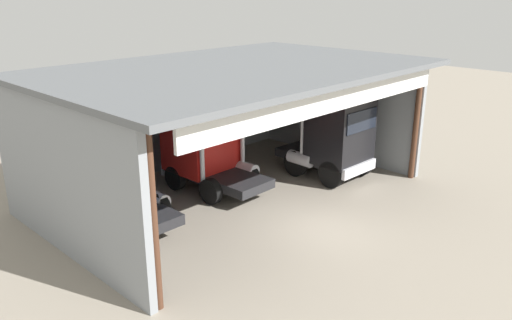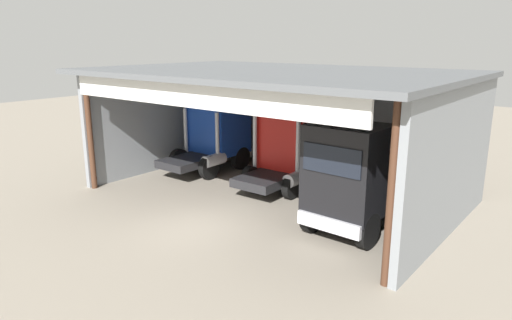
% 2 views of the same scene
% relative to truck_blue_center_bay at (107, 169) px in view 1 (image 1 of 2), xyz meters
% --- Properties ---
extents(ground_plane, '(80.00, 80.00, 0.00)m').
position_rel_truck_blue_center_bay_xyz_m(ground_plane, '(4.71, -5.82, -1.94)').
color(ground_plane, gray).
rests_on(ground_plane, ground).
extents(workshop_shed, '(14.54, 9.81, 5.19)m').
position_rel_truck_blue_center_bay_xyz_m(workshop_shed, '(4.71, -0.57, 1.67)').
color(workshop_shed, gray).
rests_on(workshop_shed, ground).
extents(truck_blue_center_bay, '(2.55, 4.72, 3.73)m').
position_rel_truck_blue_center_bay_xyz_m(truck_blue_center_bay, '(0.00, 0.00, 0.00)').
color(truck_blue_center_bay, '#1E47B7').
rests_on(truck_blue_center_bay, ground).
extents(truck_red_right_bay, '(2.66, 4.59, 3.28)m').
position_rel_truck_blue_center_bay_xyz_m(truck_red_right_bay, '(4.50, -0.05, -0.21)').
color(truck_red_right_bay, red).
rests_on(truck_red_right_bay, ground).
extents(truck_black_left_bay, '(2.54, 4.17, 3.74)m').
position_rel_truck_blue_center_bay_xyz_m(truck_black_left_bay, '(9.05, -3.22, 0.00)').
color(truck_black_left_bay, black).
rests_on(truck_black_left_bay, ground).
extents(oil_drum, '(0.58, 0.58, 0.89)m').
position_rel_truck_blue_center_bay_xyz_m(oil_drum, '(6.95, 2.29, -1.50)').
color(oil_drum, '#B21E19').
rests_on(oil_drum, ground).
extents(tool_cart, '(0.90, 0.60, 1.00)m').
position_rel_truck_blue_center_bay_xyz_m(tool_cart, '(6.49, 2.07, -1.44)').
color(tool_cart, black).
rests_on(tool_cart, ground).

